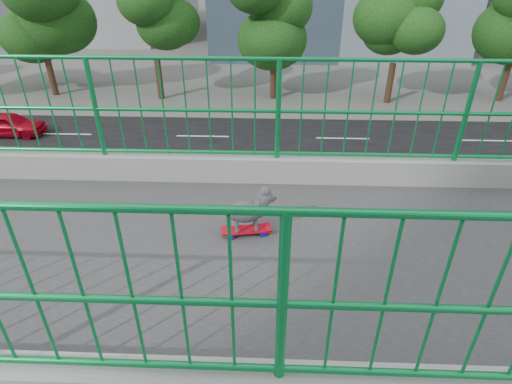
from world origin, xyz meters
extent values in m
cube|color=black|center=(-13.00, 0.00, 0.01)|extent=(18.00, 90.00, 0.02)
cylinder|color=black|center=(-26.40, -12.00, 1.49)|extent=(0.44, 0.44, 2.97)
ellipsoid|color=black|center=(-26.40, -12.00, 5.01)|extent=(4.80, 4.80, 4.08)
cylinder|color=black|center=(-25.80, -4.00, 1.36)|extent=(0.44, 0.44, 2.73)
ellipsoid|color=black|center=(-25.80, -4.00, 4.51)|extent=(4.20, 4.20, 3.57)
cylinder|color=black|center=(-26.20, 4.00, 1.43)|extent=(0.44, 0.44, 2.87)
ellipsoid|color=black|center=(-26.20, 4.00, 4.82)|extent=(4.60, 4.60, 3.91)
cylinder|color=black|center=(-25.60, 12.00, 1.33)|extent=(0.44, 0.44, 2.66)
ellipsoid|color=black|center=(-25.60, 12.00, 4.36)|extent=(4.00, 4.00, 3.40)
cylinder|color=black|center=(-26.30, 20.00, 1.50)|extent=(0.44, 0.44, 3.01)
cube|color=red|center=(-0.32, 3.71, 7.06)|extent=(0.22, 0.49, 0.02)
cube|color=#99999E|center=(-0.29, 3.56, 7.04)|extent=(0.09, 0.05, 0.02)
cylinder|color=#1408B7|center=(-0.35, 3.55, 7.03)|extent=(0.03, 0.06, 0.06)
sphere|color=yellow|center=(-0.35, 3.55, 7.03)|extent=(0.02, 0.02, 0.02)
cylinder|color=#1408B7|center=(-0.23, 3.57, 7.03)|extent=(0.03, 0.06, 0.06)
sphere|color=yellow|center=(-0.23, 3.57, 7.03)|extent=(0.02, 0.02, 0.02)
cube|color=#99999E|center=(-0.34, 3.86, 7.04)|extent=(0.09, 0.05, 0.02)
cylinder|color=#1408B7|center=(-0.40, 3.85, 7.03)|extent=(0.03, 0.06, 0.06)
sphere|color=yellow|center=(-0.40, 3.85, 7.03)|extent=(0.02, 0.02, 0.02)
cylinder|color=#1408B7|center=(-0.28, 3.87, 7.03)|extent=(0.03, 0.06, 0.06)
sphere|color=yellow|center=(-0.28, 3.87, 7.03)|extent=(0.02, 0.02, 0.02)
ellipsoid|color=#28262A|center=(-0.32, 3.71, 7.26)|extent=(0.26, 0.35, 0.21)
sphere|color=#28262A|center=(-0.35, 3.89, 7.40)|extent=(0.14, 0.14, 0.14)
sphere|color=black|center=(-0.36, 3.98, 7.38)|extent=(0.02, 0.02, 0.02)
sphere|color=#28262A|center=(-0.28, 3.54, 7.30)|extent=(0.07, 0.07, 0.07)
cylinder|color=#28262A|center=(-0.38, 3.79, 7.13)|extent=(0.03, 0.03, 0.13)
cylinder|color=#28262A|center=(-0.29, 3.81, 7.13)|extent=(0.03, 0.03, 0.13)
cylinder|color=#28262A|center=(-0.34, 3.61, 7.13)|extent=(0.03, 0.03, 0.13)
cylinder|color=#28262A|center=(-0.25, 3.63, 7.13)|extent=(0.03, 0.03, 0.13)
imported|color=#A1A1A6|center=(-12.40, 11.35, 0.69)|extent=(2.28, 4.95, 1.38)
imported|color=#B5071B|center=(-18.80, -11.04, 0.66)|extent=(1.56, 3.87, 1.32)
camera|label=1|loc=(2.88, 3.93, 9.38)|focal=28.99mm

